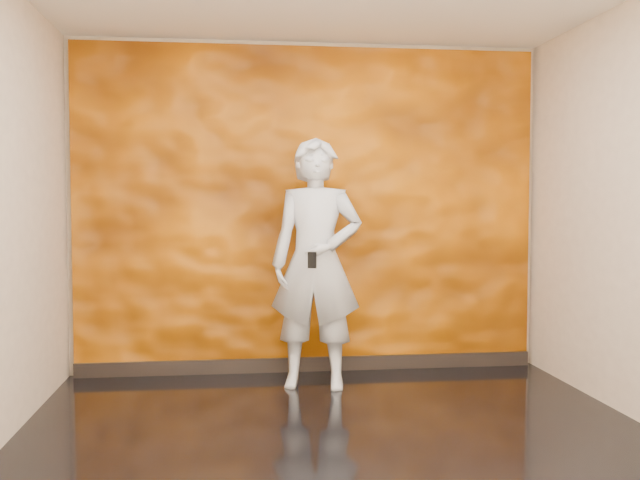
{
  "coord_description": "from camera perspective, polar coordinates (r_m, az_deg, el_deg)",
  "views": [
    {
      "loc": [
        -0.64,
        -4.08,
        1.44
      ],
      "look_at": [
        -0.02,
        0.99,
        1.17
      ],
      "focal_mm": 40.0,
      "sensor_mm": 36.0,
      "label": 1
    }
  ],
  "objects": [
    {
      "name": "room",
      "position": [
        4.13,
        1.96,
        2.42
      ],
      "size": [
        4.02,
        4.02,
        2.81
      ],
      "color": "black",
      "rests_on": "ground"
    },
    {
      "name": "man",
      "position": [
        5.54,
        -0.3,
        -1.87
      ],
      "size": [
        0.79,
        0.61,
        1.94
      ],
      "primitive_type": "imported",
      "rotation": [
        0.0,
        0.0,
        -0.22
      ],
      "color": "#A0A6AF",
      "rests_on": "ground"
    },
    {
      "name": "baseboard",
      "position": [
        6.19,
        -0.87,
        -9.9
      ],
      "size": [
        3.9,
        0.04,
        0.12
      ],
      "primitive_type": "cube",
      "color": "black",
      "rests_on": "ground"
    },
    {
      "name": "feature_wall",
      "position": [
        6.07,
        -0.92,
        2.42
      ],
      "size": [
        3.9,
        0.06,
        2.75
      ],
      "primitive_type": "cube",
      "color": "orange",
      "rests_on": "ground"
    },
    {
      "name": "phone",
      "position": [
        5.26,
        -0.64,
        -1.62
      ],
      "size": [
        0.07,
        0.04,
        0.12
      ],
      "primitive_type": "cube",
      "rotation": [
        0.0,
        0.0,
        -0.36
      ],
      "color": "black",
      "rests_on": "man"
    }
  ]
}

